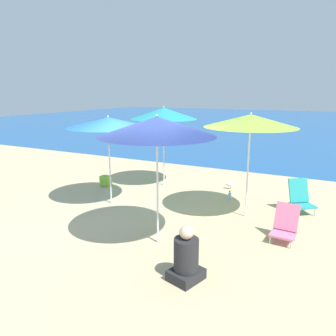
{
  "coord_description": "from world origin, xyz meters",
  "views": [
    {
      "loc": [
        3.49,
        -5.4,
        2.76
      ],
      "look_at": [
        0.04,
        1.26,
        1.0
      ],
      "focal_mm": 35.0,
      "sensor_mm": 36.0,
      "label": 1
    }
  ],
  "objects_px": {
    "backpack_lime": "(106,181)",
    "water_bottle": "(230,196)",
    "beach_umbrella_teal": "(164,113)",
    "beach_chair_teal": "(300,197)",
    "beach_umbrella_blue": "(108,122)",
    "beach_chair_pink": "(285,225)",
    "beach_umbrella_lime": "(251,121)",
    "person_seated_near": "(186,259)",
    "beach_umbrella_navy": "(157,127)",
    "seagull": "(230,184)"
  },
  "relations": [
    {
      "from": "backpack_lime",
      "to": "water_bottle",
      "type": "relative_size",
      "value": 1.22
    },
    {
      "from": "beach_umbrella_teal",
      "to": "beach_chair_teal",
      "type": "xyz_separation_m",
      "value": [
        3.88,
        -0.53,
        -1.78
      ]
    },
    {
      "from": "beach_umbrella_blue",
      "to": "beach_chair_pink",
      "type": "xyz_separation_m",
      "value": [
        4.22,
        -0.21,
        -1.72
      ]
    },
    {
      "from": "beach_umbrella_teal",
      "to": "backpack_lime",
      "type": "distance_m",
      "value": 2.65
    },
    {
      "from": "beach_umbrella_blue",
      "to": "beach_chair_pink",
      "type": "height_order",
      "value": "beach_umbrella_blue"
    },
    {
      "from": "beach_umbrella_teal",
      "to": "beach_umbrella_lime",
      "type": "bearing_deg",
      "value": -25.95
    },
    {
      "from": "person_seated_near",
      "to": "water_bottle",
      "type": "height_order",
      "value": "person_seated_near"
    },
    {
      "from": "beach_umbrella_navy",
      "to": "beach_umbrella_teal",
      "type": "distance_m",
      "value": 3.83
    },
    {
      "from": "beach_chair_pink",
      "to": "water_bottle",
      "type": "xyz_separation_m",
      "value": [
        -1.62,
        1.81,
        -0.21
      ]
    },
    {
      "from": "beach_umbrella_navy",
      "to": "beach_umbrella_lime",
      "type": "relative_size",
      "value": 1.02
    },
    {
      "from": "backpack_lime",
      "to": "water_bottle",
      "type": "distance_m",
      "value": 3.71
    },
    {
      "from": "beach_umbrella_teal",
      "to": "seagull",
      "type": "xyz_separation_m",
      "value": [
        1.88,
        0.53,
        -2.01
      ]
    },
    {
      "from": "beach_umbrella_navy",
      "to": "backpack_lime",
      "type": "distance_m",
      "value": 4.58
    },
    {
      "from": "beach_umbrella_lime",
      "to": "beach_umbrella_teal",
      "type": "distance_m",
      "value": 3.14
    },
    {
      "from": "person_seated_near",
      "to": "beach_chair_teal",
      "type": "bearing_deg",
      "value": 89.13
    },
    {
      "from": "beach_chair_teal",
      "to": "backpack_lime",
      "type": "xyz_separation_m",
      "value": [
        -5.39,
        -0.34,
        -0.22
      ]
    },
    {
      "from": "beach_chair_pink",
      "to": "seagull",
      "type": "relative_size",
      "value": 2.57
    },
    {
      "from": "beach_umbrella_teal",
      "to": "beach_chair_pink",
      "type": "xyz_separation_m",
      "value": [
        3.79,
        -2.25,
        -1.83
      ]
    },
    {
      "from": "beach_umbrella_lime",
      "to": "person_seated_near",
      "type": "relative_size",
      "value": 2.68
    },
    {
      "from": "beach_umbrella_blue",
      "to": "person_seated_near",
      "type": "bearing_deg",
      "value": -36.4
    },
    {
      "from": "beach_umbrella_teal",
      "to": "beach_chair_pink",
      "type": "height_order",
      "value": "beach_umbrella_teal"
    },
    {
      "from": "beach_umbrella_teal",
      "to": "seagull",
      "type": "bearing_deg",
      "value": 15.73
    },
    {
      "from": "beach_umbrella_lime",
      "to": "seagull",
      "type": "height_order",
      "value": "beach_umbrella_lime"
    },
    {
      "from": "beach_umbrella_blue",
      "to": "beach_umbrella_navy",
      "type": "relative_size",
      "value": 0.92
    },
    {
      "from": "beach_umbrella_teal",
      "to": "water_bottle",
      "type": "bearing_deg",
      "value": -11.36
    },
    {
      "from": "beach_chair_teal",
      "to": "seagull",
      "type": "bearing_deg",
      "value": 113.85
    },
    {
      "from": "person_seated_near",
      "to": "seagull",
      "type": "bearing_deg",
      "value": 115.91
    },
    {
      "from": "beach_umbrella_teal",
      "to": "backpack_lime",
      "type": "relative_size",
      "value": 7.64
    },
    {
      "from": "person_seated_near",
      "to": "beach_umbrella_navy",
      "type": "bearing_deg",
      "value": 154.01
    },
    {
      "from": "beach_umbrella_teal",
      "to": "backpack_lime",
      "type": "height_order",
      "value": "beach_umbrella_teal"
    },
    {
      "from": "beach_umbrella_blue",
      "to": "beach_umbrella_navy",
      "type": "distance_m",
      "value": 2.54
    },
    {
      "from": "beach_umbrella_blue",
      "to": "beach_chair_teal",
      "type": "bearing_deg",
      "value": 19.37
    },
    {
      "from": "beach_umbrella_lime",
      "to": "person_seated_near",
      "type": "xyz_separation_m",
      "value": [
        -0.14,
        -2.96,
        -1.81
      ]
    },
    {
      "from": "beach_umbrella_lime",
      "to": "beach_umbrella_teal",
      "type": "relative_size",
      "value": 0.99
    },
    {
      "from": "person_seated_near",
      "to": "seagull",
      "type": "distance_m",
      "value": 4.93
    },
    {
      "from": "beach_umbrella_teal",
      "to": "water_bottle",
      "type": "height_order",
      "value": "beach_umbrella_teal"
    },
    {
      "from": "beach_umbrella_navy",
      "to": "beach_chair_pink",
      "type": "height_order",
      "value": "beach_umbrella_navy"
    },
    {
      "from": "beach_umbrella_navy",
      "to": "beach_umbrella_blue",
      "type": "bearing_deg",
      "value": 146.83
    },
    {
      "from": "beach_chair_teal",
      "to": "beach_umbrella_blue",
      "type": "bearing_deg",
      "value": 161.1
    },
    {
      "from": "water_bottle",
      "to": "beach_chair_teal",
      "type": "bearing_deg",
      "value": -3.01
    },
    {
      "from": "beach_umbrella_blue",
      "to": "water_bottle",
      "type": "relative_size",
      "value": 8.73
    },
    {
      "from": "beach_umbrella_blue",
      "to": "seagull",
      "type": "relative_size",
      "value": 8.17
    },
    {
      "from": "beach_umbrella_lime",
      "to": "beach_chair_pink",
      "type": "bearing_deg",
      "value": -42.14
    },
    {
      "from": "beach_umbrella_lime",
      "to": "beach_chair_teal",
      "type": "xyz_separation_m",
      "value": [
        1.06,
        0.85,
        -1.78
      ]
    },
    {
      "from": "beach_chair_pink",
      "to": "beach_chair_teal",
      "type": "height_order",
      "value": "beach_chair_teal"
    },
    {
      "from": "beach_chair_teal",
      "to": "seagull",
      "type": "relative_size",
      "value": 2.9
    },
    {
      "from": "backpack_lime",
      "to": "beach_chair_teal",
      "type": "bearing_deg",
      "value": 3.57
    },
    {
      "from": "beach_umbrella_teal",
      "to": "beach_chair_pink",
      "type": "relative_size",
      "value": 3.4
    },
    {
      "from": "beach_umbrella_navy",
      "to": "beach_umbrella_teal",
      "type": "relative_size",
      "value": 1.01
    },
    {
      "from": "beach_umbrella_lime",
      "to": "water_bottle",
      "type": "xyz_separation_m",
      "value": [
        -0.65,
        0.94,
        -2.05
      ]
    }
  ]
}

